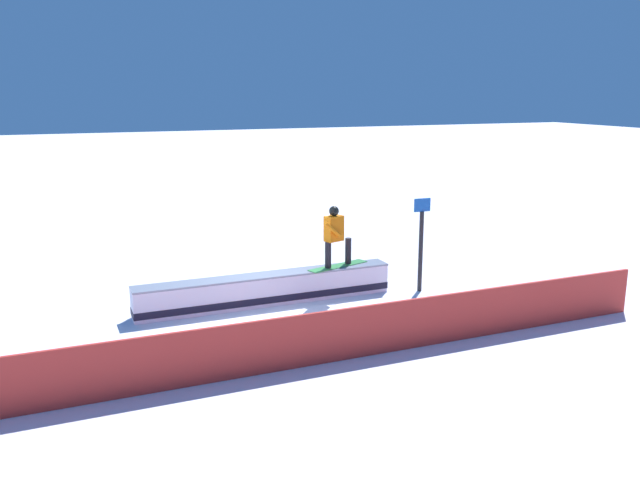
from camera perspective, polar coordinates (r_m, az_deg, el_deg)
name	(u,v)px	position (r m, az deg, el deg)	size (l,w,h in m)	color
ground_plane	(267,304)	(14.54, -4.58, -5.49)	(120.00, 120.00, 0.00)	white
grind_box	(267,291)	(14.45, -4.60, -4.35)	(5.70, 0.64, 0.67)	white
snowboarder	(335,235)	(14.71, 1.30, 0.47)	(1.56, 0.75, 1.39)	#368943
safety_fence	(327,337)	(11.37, 0.59, -8.33)	(13.58, 0.06, 0.92)	red
trail_marker	(421,242)	(15.27, 8.66, -0.19)	(0.40, 0.10, 2.17)	#262628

